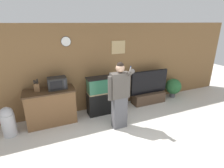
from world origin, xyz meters
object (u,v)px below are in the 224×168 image
Objects in this scene: counter_island at (51,107)px; trash_bin at (8,121)px; knife_block at (37,87)px; potted_plant at (173,87)px; aquarium_on_stand at (105,95)px; person_standing at (119,95)px; tv_on_stand at (149,94)px; microwave at (57,83)px.

trash_bin is (-1.01, -0.20, -0.09)m from counter_island.
knife_block is 4.57m from potted_plant.
knife_block is 0.46× the size of potted_plant.
aquarium_on_stand is at bearing -177.68° from potted_plant.
potted_plant is (2.70, 0.11, -0.17)m from aquarium_on_stand.
aquarium_on_stand reaches higher than counter_island.
knife_block is 0.18× the size of person_standing.
knife_block is 2.10m from person_standing.
tv_on_stand is 1.83× the size of trash_bin.
person_standing reaches higher than tv_on_stand.
aquarium_on_stand is 2.56m from trash_bin.
trash_bin is (-1.23, -0.23, -0.72)m from microwave.
counter_island is 4.06× the size of knife_block.
aquarium_on_stand is 0.83× the size of tv_on_stand.
counter_island is at bearing 150.08° from person_standing.
tv_on_stand reaches higher than trash_bin.
knife_block reaches higher than potted_plant.
person_standing is at bearing -29.92° from counter_island.
trash_bin is (-2.55, -0.17, -0.19)m from aquarium_on_stand.
knife_block is 0.23× the size of tv_on_stand.
tv_on_stand is (2.92, -0.00, -0.78)m from microwave.
knife_block is at bearing 178.21° from aquarium_on_stand.
microwave is 3.02m from tv_on_stand.
knife_block is at bearing -179.99° from tv_on_stand.
potted_plant is at bearing 0.67° from knife_block.
microwave is at bearing 7.47° from counter_island.
microwave reaches higher than tv_on_stand.
aquarium_on_stand is 2.71m from potted_plant.
microwave is 4.08m from potted_plant.
aquarium_on_stand is 0.95m from person_standing.
counter_island is at bearing 178.93° from aquarium_on_stand.
trash_bin is at bearing -176.11° from aquarium_on_stand.
microwave is 1.45m from trash_bin.
trash_bin is at bearing -168.69° from counter_island.
tv_on_stand is at bearing -0.01° from microwave.
tv_on_stand is 1.98× the size of potted_plant.
trash_bin is at bearing -162.50° from knife_block.
person_standing is at bearing -159.39° from potted_plant.
knife_block is at bearing 174.27° from counter_island.
person_standing reaches higher than aquarium_on_stand.
microwave is at bearing 177.47° from aquarium_on_stand.
potted_plant is at bearing 20.61° from person_standing.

